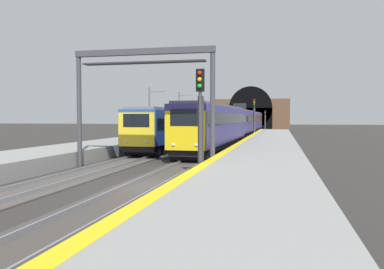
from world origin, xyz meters
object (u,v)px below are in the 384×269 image
object	(u,v)px
railway_signal_mid	(254,115)
overhead_signal_gantry	(143,78)
railway_signal_far	(265,118)
catenary_mast_near	(150,113)
catenary_mast_far	(179,113)
railway_signal_near	(200,113)
train_main_approaching	(240,122)
train_adjacent_platform	(193,125)

from	to	relation	value
railway_signal_mid	overhead_signal_gantry	size ratio (longest dim) A/B	0.67
railway_signal_far	overhead_signal_gantry	xyz separation A→B (m)	(-76.02, 4.14, 2.47)
overhead_signal_gantry	catenary_mast_near	world-z (taller)	catenary_mast_near
catenary_mast_far	overhead_signal_gantry	bearing A→B (deg)	-168.18
railway_signal_near	catenary_mast_far	xyz separation A→B (m)	(49.24, 13.66, 0.68)
train_main_approaching	railway_signal_far	bearing A→B (deg)	178.88
railway_signal_mid	railway_signal_far	bearing A→B (deg)	-180.00
railway_signal_far	catenary_mast_near	size ratio (longest dim) A/B	0.66
railway_signal_mid	catenary_mast_far	distance (m)	17.26
overhead_signal_gantry	catenary_mast_far	distance (m)	46.51
catenary_mast_near	overhead_signal_gantry	bearing A→B (deg)	-162.02
train_main_approaching	catenary_mast_near	distance (m)	12.62
overhead_signal_gantry	catenary_mast_near	bearing A→B (deg)	17.98
overhead_signal_gantry	railway_signal_near	bearing A→B (deg)	-132.07
railway_signal_mid	railway_signal_far	distance (m)	41.06
train_main_approaching	catenary_mast_near	bearing A→B (deg)	-68.02
train_adjacent_platform	railway_signal_far	world-z (taller)	railway_signal_far
train_adjacent_platform	railway_signal_near	size ratio (longest dim) A/B	7.21
train_main_approaching	railway_signal_mid	bearing A→B (deg)	123.75
train_main_approaching	railway_signal_far	size ratio (longest dim) A/B	13.40
overhead_signal_gantry	catenary_mast_far	world-z (taller)	catenary_mast_far
catenary_mast_near	railway_signal_far	bearing A→B (deg)	-16.32
catenary_mast_near	railway_signal_mid	bearing A→B (deg)	-67.69
train_main_approaching	overhead_signal_gantry	bearing A→B (deg)	-2.31
railway_signal_far	catenary_mast_near	distance (m)	48.63
catenary_mast_near	catenary_mast_far	distance (m)	16.15
train_adjacent_platform	catenary_mast_far	distance (m)	23.31
railway_signal_near	railway_signal_mid	world-z (taller)	railway_signal_mid
railway_signal_near	overhead_signal_gantry	xyz separation A→B (m)	(3.73, 4.14, 2.08)
catenary_mast_near	catenary_mast_far	world-z (taller)	catenary_mast_far
overhead_signal_gantry	railway_signal_far	bearing A→B (deg)	-3.11
railway_signal_mid	catenary_mast_far	xyz separation A→B (m)	(10.54, 13.66, 0.46)
train_main_approaching	overhead_signal_gantry	world-z (taller)	overhead_signal_gantry
train_main_approaching	railway_signal_far	distance (m)	42.31
overhead_signal_gantry	train_main_approaching	bearing A→B (deg)	-3.78
railway_signal_mid	catenary_mast_near	bearing A→B (deg)	-67.69
railway_signal_near	overhead_signal_gantry	bearing A→B (deg)	-132.07
railway_signal_mid	train_adjacent_platform	bearing A→B (deg)	-28.89
railway_signal_mid	railway_signal_far	world-z (taller)	railway_signal_mid
catenary_mast_far	train_adjacent_platform	bearing A→B (deg)	-161.70
railway_signal_near	overhead_signal_gantry	size ratio (longest dim) A/B	0.62
train_adjacent_platform	catenary_mast_near	size ratio (longest dim) A/B	5.34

